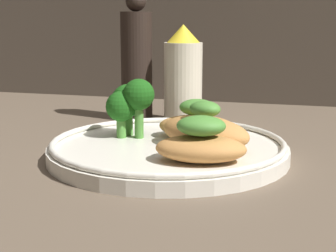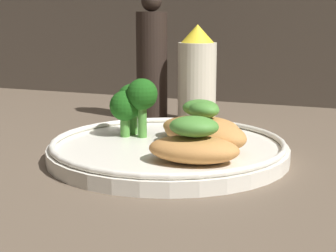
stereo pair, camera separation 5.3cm
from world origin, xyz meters
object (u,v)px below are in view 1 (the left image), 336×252
object	(u,v)px
plate	(168,149)
sauce_bottle	(183,76)
broccoli_bunch	(129,102)
pepper_grinder	(137,62)

from	to	relation	value
plate	sauce_bottle	size ratio (longest dim) A/B	1.85
broccoli_bunch	pepper_grinder	distance (cm)	17.16
sauce_bottle	pepper_grinder	xyz separation A→B (cm)	(-6.76, 0.00, 1.80)
broccoli_bunch	sauce_bottle	xyz separation A→B (cm)	(1.91, 16.20, 1.16)
plate	broccoli_bunch	bearing A→B (deg)	153.92
plate	sauce_bottle	world-z (taller)	sauce_bottle
plate	broccoli_bunch	distance (cm)	7.16
plate	pepper_grinder	bearing A→B (deg)	118.09
broccoli_bunch	sauce_bottle	bearing A→B (deg)	83.27
pepper_grinder	broccoli_bunch	bearing A→B (deg)	-73.33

